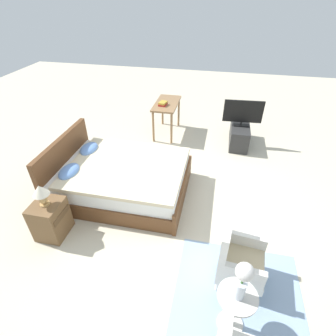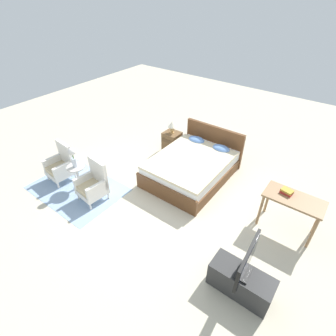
# 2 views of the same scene
# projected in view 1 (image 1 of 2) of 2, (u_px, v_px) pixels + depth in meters

# --- Properties ---
(ground_plane) EXTENTS (16.00, 16.00, 0.00)m
(ground_plane) POSITION_uv_depth(u_px,v_px,m) (177.00, 196.00, 4.57)
(ground_plane) COLOR beige
(floor_rug) EXTENTS (2.10, 1.50, 0.01)m
(floor_rug) POSITION_uv_depth(u_px,v_px,m) (238.00, 326.00, 2.85)
(floor_rug) COLOR #8EA8C6
(floor_rug) RESTS_ON ground_plane
(bed) EXTENTS (1.61, 2.15, 0.96)m
(bed) POSITION_uv_depth(u_px,v_px,m) (121.00, 178.00, 4.51)
(bed) COLOR brown
(bed) RESTS_ON ground_plane
(armchair_by_window_right) EXTENTS (0.59, 0.59, 0.92)m
(armchair_by_window_right) POSITION_uv_depth(u_px,v_px,m) (237.00, 258.00, 3.11)
(armchair_by_window_right) COLOR white
(armchair_by_window_right) RESTS_ON floor_rug
(side_table) EXTENTS (0.40, 0.40, 0.59)m
(side_table) POSITION_uv_depth(u_px,v_px,m) (235.00, 307.00, 2.65)
(side_table) COLOR beige
(side_table) RESTS_ON ground_plane
(flower_vase) EXTENTS (0.17, 0.17, 0.48)m
(flower_vase) POSITION_uv_depth(u_px,v_px,m) (243.00, 278.00, 2.36)
(flower_vase) COLOR silver
(flower_vase) RESTS_ON side_table
(nightstand) EXTENTS (0.44, 0.41, 0.57)m
(nightstand) POSITION_uv_depth(u_px,v_px,m) (51.00, 219.00, 3.75)
(nightstand) COLOR brown
(nightstand) RESTS_ON ground_plane
(table_lamp) EXTENTS (0.22, 0.22, 0.33)m
(table_lamp) POSITION_uv_depth(u_px,v_px,m) (41.00, 192.00, 3.46)
(table_lamp) COLOR tan
(table_lamp) RESTS_ON nightstand
(tv_stand) EXTENTS (0.96, 0.40, 0.47)m
(tv_stand) POSITION_uv_depth(u_px,v_px,m) (239.00, 134.00, 5.93)
(tv_stand) COLOR #2D2D2D
(tv_stand) RESTS_ON ground_plane
(tv_flatscreen) EXTENTS (0.22, 0.83, 0.56)m
(tv_flatscreen) POSITION_uv_depth(u_px,v_px,m) (243.00, 113.00, 5.63)
(tv_flatscreen) COLOR black
(tv_flatscreen) RESTS_ON tv_stand
(vanity_desk) EXTENTS (1.04, 0.52, 0.78)m
(vanity_desk) POSITION_uv_depth(u_px,v_px,m) (167.00, 108.00, 6.11)
(vanity_desk) COLOR #8E6B47
(vanity_desk) RESTS_ON ground_plane
(book_stack) EXTENTS (0.23, 0.19, 0.08)m
(book_stack) POSITION_uv_depth(u_px,v_px,m) (163.00, 104.00, 5.89)
(book_stack) COLOR #AD2823
(book_stack) RESTS_ON vanity_desk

